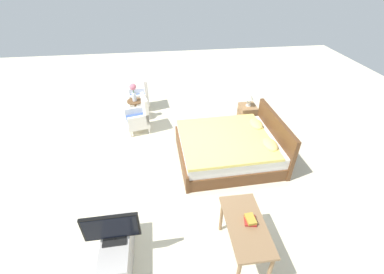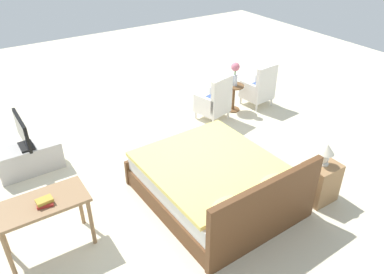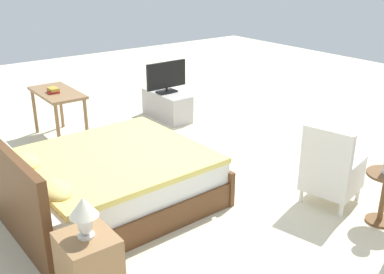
{
  "view_description": "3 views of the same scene",
  "coord_description": "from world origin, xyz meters",
  "px_view_note": "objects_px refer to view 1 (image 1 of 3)",
  "views": [
    {
      "loc": [
        4.25,
        -0.31,
        3.68
      ],
      "look_at": [
        0.07,
        0.24,
        0.7
      ],
      "focal_mm": 24.0,
      "sensor_mm": 36.0,
      "label": 1
    },
    {
      "loc": [
        2.56,
        4.36,
        3.58
      ],
      "look_at": [
        -0.07,
        0.33,
        0.65
      ],
      "focal_mm": 35.0,
      "sensor_mm": 36.0,
      "label": 2
    },
    {
      "loc": [
        -3.98,
        2.92,
        2.52
      ],
      "look_at": [
        -0.02,
        -0.07,
        0.55
      ],
      "focal_mm": 42.0,
      "sensor_mm": 36.0,
      "label": 3
    }
  ],
  "objects_px": {
    "bed": "(230,148)",
    "tv_flatscreen": "(111,229)",
    "side_table": "(136,108)",
    "tv_stand": "(118,249)",
    "table_lamp": "(249,98)",
    "vanity_desk": "(245,229)",
    "flower_vase": "(133,90)",
    "armchair_by_window_right": "(139,117)",
    "book_stack": "(250,220)",
    "armchair_by_window_left": "(141,97)",
    "nightstand": "(247,116)"
  },
  "relations": [
    {
      "from": "bed",
      "to": "vanity_desk",
      "type": "xyz_separation_m",
      "value": [
        2.22,
        -0.39,
        0.33
      ]
    },
    {
      "from": "tv_flatscreen",
      "to": "book_stack",
      "type": "relative_size",
      "value": 3.69
    },
    {
      "from": "armchair_by_window_left",
      "to": "side_table",
      "type": "height_order",
      "value": "armchair_by_window_left"
    },
    {
      "from": "side_table",
      "to": "tv_flatscreen",
      "type": "bearing_deg",
      "value": -1.19
    },
    {
      "from": "armchair_by_window_right",
      "to": "table_lamp",
      "type": "distance_m",
      "value": 2.78
    },
    {
      "from": "book_stack",
      "to": "tv_stand",
      "type": "bearing_deg",
      "value": -94.45
    },
    {
      "from": "side_table",
      "to": "nightstand",
      "type": "height_order",
      "value": "nightstand"
    },
    {
      "from": "bed",
      "to": "armchair_by_window_left",
      "type": "distance_m",
      "value": 3.25
    },
    {
      "from": "table_lamp",
      "to": "vanity_desk",
      "type": "bearing_deg",
      "value": -18.28
    },
    {
      "from": "armchair_by_window_left",
      "to": "flower_vase",
      "type": "distance_m",
      "value": 0.76
    },
    {
      "from": "side_table",
      "to": "vanity_desk",
      "type": "xyz_separation_m",
      "value": [
        4.2,
        1.71,
        0.28
      ]
    },
    {
      "from": "side_table",
      "to": "book_stack",
      "type": "distance_m",
      "value": 4.55
    },
    {
      "from": "armchair_by_window_left",
      "to": "tv_flatscreen",
      "type": "bearing_deg",
      "value": -2.5
    },
    {
      "from": "book_stack",
      "to": "nightstand",
      "type": "bearing_deg",
      "value": 162.49
    },
    {
      "from": "side_table",
      "to": "book_stack",
      "type": "height_order",
      "value": "book_stack"
    },
    {
      "from": "armchair_by_window_right",
      "to": "book_stack",
      "type": "relative_size",
      "value": 4.52
    },
    {
      "from": "table_lamp",
      "to": "book_stack",
      "type": "xyz_separation_m",
      "value": [
        3.43,
        -1.08,
        -0.04
      ]
    },
    {
      "from": "armchair_by_window_right",
      "to": "side_table",
      "type": "distance_m",
      "value": 0.58
    },
    {
      "from": "nightstand",
      "to": "book_stack",
      "type": "distance_m",
      "value": 3.63
    },
    {
      "from": "bed",
      "to": "tv_stand",
      "type": "bearing_deg",
      "value": -47.03
    },
    {
      "from": "flower_vase",
      "to": "vanity_desk",
      "type": "relative_size",
      "value": 0.46
    },
    {
      "from": "bed",
      "to": "flower_vase",
      "type": "relative_size",
      "value": 4.51
    },
    {
      "from": "armchair_by_window_left",
      "to": "tv_stand",
      "type": "bearing_deg",
      "value": -2.5
    },
    {
      "from": "nightstand",
      "to": "tv_stand",
      "type": "height_order",
      "value": "nightstand"
    },
    {
      "from": "flower_vase",
      "to": "armchair_by_window_left",
      "type": "bearing_deg",
      "value": 168.68
    },
    {
      "from": "armchair_by_window_right",
      "to": "tv_stand",
      "type": "distance_m",
      "value": 3.46
    },
    {
      "from": "armchair_by_window_left",
      "to": "vanity_desk",
      "type": "distance_m",
      "value": 5.05
    },
    {
      "from": "armchair_by_window_right",
      "to": "book_stack",
      "type": "xyz_separation_m",
      "value": [
        3.6,
        1.66,
        0.39
      ]
    },
    {
      "from": "table_lamp",
      "to": "flower_vase",
      "type": "bearing_deg",
      "value": -104.28
    },
    {
      "from": "flower_vase",
      "to": "tv_flatscreen",
      "type": "bearing_deg",
      "value": -1.19
    },
    {
      "from": "flower_vase",
      "to": "tv_flatscreen",
      "type": "relative_size",
      "value": 0.64
    },
    {
      "from": "armchair_by_window_right",
      "to": "book_stack",
      "type": "distance_m",
      "value": 3.98
    },
    {
      "from": "table_lamp",
      "to": "vanity_desk",
      "type": "relative_size",
      "value": 0.32
    },
    {
      "from": "flower_vase",
      "to": "nightstand",
      "type": "relative_size",
      "value": 0.8
    },
    {
      "from": "flower_vase",
      "to": "table_lamp",
      "type": "xyz_separation_m",
      "value": [
        0.73,
        2.86,
        -0.04
      ]
    },
    {
      "from": "nightstand",
      "to": "table_lamp",
      "type": "xyz_separation_m",
      "value": [
        0.0,
        0.0,
        0.51
      ]
    },
    {
      "from": "flower_vase",
      "to": "bed",
      "type": "bearing_deg",
      "value": 46.62
    },
    {
      "from": "bed",
      "to": "tv_flatscreen",
      "type": "height_order",
      "value": "tv_flatscreen"
    },
    {
      "from": "side_table",
      "to": "tv_stand",
      "type": "xyz_separation_m",
      "value": [
        4.02,
        -0.08,
        -0.12
      ]
    },
    {
      "from": "flower_vase",
      "to": "vanity_desk",
      "type": "height_order",
      "value": "flower_vase"
    },
    {
      "from": "armchair_by_window_left",
      "to": "flower_vase",
      "type": "xyz_separation_m",
      "value": [
        0.59,
        -0.12,
        0.47
      ]
    },
    {
      "from": "table_lamp",
      "to": "vanity_desk",
      "type": "xyz_separation_m",
      "value": [
        3.47,
        -1.15,
        -0.18
      ]
    },
    {
      "from": "armchair_by_window_left",
      "to": "book_stack",
      "type": "xyz_separation_m",
      "value": [
        4.75,
        1.66,
        0.39
      ]
    },
    {
      "from": "tv_stand",
      "to": "tv_flatscreen",
      "type": "xyz_separation_m",
      "value": [
        0.0,
        0.0,
        0.49
      ]
    },
    {
      "from": "table_lamp",
      "to": "vanity_desk",
      "type": "distance_m",
      "value": 3.66
    },
    {
      "from": "armchair_by_window_left",
      "to": "nightstand",
      "type": "distance_m",
      "value": 3.04
    },
    {
      "from": "armchair_by_window_right",
      "to": "nightstand",
      "type": "bearing_deg",
      "value": 86.65
    },
    {
      "from": "tv_flatscreen",
      "to": "vanity_desk",
      "type": "height_order",
      "value": "tv_flatscreen"
    },
    {
      "from": "table_lamp",
      "to": "armchair_by_window_right",
      "type": "bearing_deg",
      "value": -93.34
    },
    {
      "from": "armchair_by_window_right",
      "to": "vanity_desk",
      "type": "xyz_separation_m",
      "value": [
        3.63,
        1.6,
        0.25
      ]
    }
  ]
}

